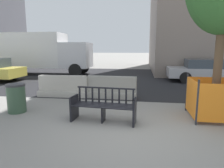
# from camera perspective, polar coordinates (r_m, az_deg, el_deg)

# --- Properties ---
(ground_plane) EXTENTS (200.00, 200.00, 0.00)m
(ground_plane) POSITION_cam_1_polar(r_m,az_deg,el_deg) (4.82, 4.73, -13.19)
(ground_plane) COLOR gray
(street_asphalt) EXTENTS (120.00, 12.00, 0.01)m
(street_asphalt) POSITION_cam_1_polar(r_m,az_deg,el_deg) (13.27, 7.37, 1.68)
(street_asphalt) COLOR black
(street_asphalt) RESTS_ON ground
(street_bench) EXTENTS (1.72, 0.65, 0.88)m
(street_bench) POSITION_cam_1_polar(r_m,az_deg,el_deg) (5.28, -2.41, -6.52)
(street_bench) COLOR black
(street_bench) RESTS_ON ground
(jersey_barrier_centre) EXTENTS (2.03, 0.76, 0.84)m
(jersey_barrier_centre) POSITION_cam_1_polar(r_m,az_deg,el_deg) (7.90, -0.25, -1.39)
(jersey_barrier_centre) COLOR gray
(jersey_barrier_centre) RESTS_ON ground
(jersey_barrier_left) EXTENTS (2.02, 0.73, 0.84)m
(jersey_barrier_left) POSITION_cam_1_polar(r_m,az_deg,el_deg) (8.36, -13.59, -1.04)
(jersey_barrier_left) COLOR #ADA89E
(jersey_barrier_left) RESTS_ON ground
(construction_fence) EXTENTS (1.27, 1.27, 1.16)m
(construction_fence) POSITION_cam_1_polar(r_m,az_deg,el_deg) (6.14, 27.35, -3.52)
(construction_fence) COLOR #2D2D33
(construction_fence) RESTS_ON ground
(car_sedan_mid) EXTENTS (4.75, 2.02, 1.31)m
(car_sedan_mid) POSITION_cam_1_polar(r_m,az_deg,el_deg) (12.95, 25.83, 3.51)
(car_sedan_mid) COLOR #B7B7BC
(car_sedan_mid) RESTS_ON ground
(delivery_truck) EXTENTS (6.85, 2.47, 3.05)m
(delivery_truck) POSITION_cam_1_polar(r_m,az_deg,el_deg) (16.02, -19.20, 8.66)
(delivery_truck) COLOR silver
(delivery_truck) RESTS_ON ground
(trash_bin) EXTENTS (0.56, 0.56, 0.86)m
(trash_bin) POSITION_cam_1_polar(r_m,az_deg,el_deg) (6.69, -25.66, -3.64)
(trash_bin) COLOR #334C38
(trash_bin) RESTS_ON ground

